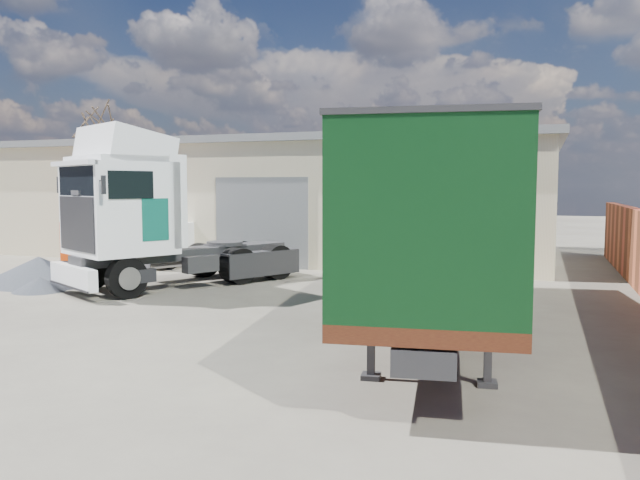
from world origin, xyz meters
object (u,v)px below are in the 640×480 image
(tractor_unit, at_px, (149,222))
(box_trailer, at_px, (436,215))
(orange_skip, at_px, (102,246))
(bare_tree, at_px, (95,111))
(panel_van, at_px, (170,243))

(tractor_unit, height_order, box_trailer, tractor_unit)
(box_trailer, bearing_deg, orange_skip, 147.57)
(tractor_unit, bearing_deg, orange_skip, 169.43)
(orange_skip, bearing_deg, bare_tree, 112.78)
(tractor_unit, height_order, panel_van, tractor_unit)
(tractor_unit, relative_size, panel_van, 1.81)
(tractor_unit, distance_m, panel_van, 6.15)
(bare_tree, bearing_deg, box_trailer, -37.08)
(bare_tree, bearing_deg, tractor_unit, -46.92)
(bare_tree, distance_m, tractor_unit, 22.42)
(panel_van, bearing_deg, tractor_unit, -64.62)
(panel_van, bearing_deg, bare_tree, 137.57)
(bare_tree, xyz_separation_m, tractor_unit, (14.79, -15.82, -5.79))
(box_trailer, bearing_deg, panel_van, 139.25)
(box_trailer, bearing_deg, tractor_unit, 157.36)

